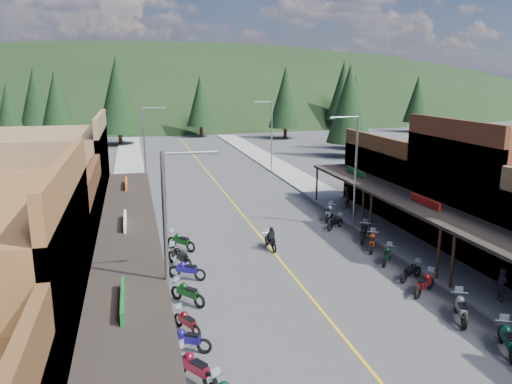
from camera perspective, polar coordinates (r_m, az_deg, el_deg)
ground at (r=27.39m, az=4.43°, el=-9.75°), size 220.00×220.00×0.00m
centerline at (r=45.91m, az=-3.40°, el=-0.33°), size 0.15×90.00×0.01m
sidewalk_west at (r=45.18m, az=-14.31°, el=-0.85°), size 3.40×94.00×0.15m
sidewalk_east at (r=48.19m, az=6.82°, el=0.32°), size 3.40×94.00×0.15m
shop_west_2 at (r=27.47m, az=-25.27°, el=-5.31°), size 10.90×9.00×6.20m
shop_west_3 at (r=36.39m, az=-22.65°, el=0.81°), size 10.90×10.20×8.20m
shop_east_2 at (r=34.43m, az=25.93°, el=-0.15°), size 10.90×9.00×8.20m
shop_east_3 at (r=42.23m, az=17.53°, el=1.41°), size 10.90×10.20×6.20m
streetlight_0 at (r=18.99m, az=-9.82°, el=-5.97°), size 2.16×0.18×8.00m
streetlight_1 at (r=46.36m, az=-12.45°, el=5.12°), size 2.16×0.18×8.00m
streetlight_2 at (r=35.83m, az=11.13°, el=2.93°), size 2.16×0.18×8.00m
streetlight_3 at (r=56.33m, az=1.66°, el=6.76°), size 2.16×0.18×8.00m
ridge_hill at (r=159.50m, az=-11.11°, el=8.96°), size 310.00×140.00×60.00m
pine_1 at (r=95.34m, az=-23.89°, el=9.90°), size 5.88×5.88×12.50m
pine_2 at (r=82.01m, az=-15.52°, el=10.73°), size 6.72×6.72×14.00m
pine_3 at (r=90.84m, az=-6.36°, el=10.34°), size 5.04×5.04×11.00m
pine_4 at (r=87.96m, az=3.41°, el=10.80°), size 5.88×5.88×12.50m
pine_5 at (r=104.80m, az=9.97°, el=11.40°), size 6.72×6.72×14.00m
pine_6 at (r=103.32m, az=17.95°, el=10.11°), size 5.04×5.04×11.00m
pine_8 at (r=65.60m, az=-26.38°, el=7.65°), size 4.48×4.48×10.00m
pine_9 at (r=76.16m, az=11.18°, el=9.60°), size 4.93×4.93×10.80m
pine_10 at (r=74.70m, az=-21.82°, el=9.18°), size 5.38×5.38×11.60m
pine_11 at (r=68.09m, az=10.62°, el=9.93°), size 5.82×5.82×12.40m
bike_west_4 at (r=18.72m, az=-7.08°, el=-19.12°), size 1.91×2.30×1.30m
bike_west_5 at (r=20.58m, az=-7.88°, el=-16.24°), size 2.06×1.49×1.13m
bike_west_6 at (r=21.92m, az=-7.89°, el=-14.38°), size 1.42×1.96×1.07m
bike_west_7 at (r=24.38m, az=-7.83°, el=-11.24°), size 1.91×2.12×1.23m
bike_west_8 at (r=27.14m, az=-7.89°, el=-8.70°), size 2.15×1.64×1.19m
bike_west_9 at (r=28.90m, az=-8.72°, el=-7.25°), size 1.73×2.35×1.29m
bike_west_10 at (r=31.60m, az=-8.56°, el=-5.50°), size 2.01×2.10×1.25m
bike_east_4 at (r=22.53m, az=26.86°, el=-14.69°), size 1.61×2.31×1.26m
bike_east_5 at (r=24.35m, az=22.39°, el=-12.10°), size 1.65×2.37×1.29m
bike_east_6 at (r=26.55m, az=18.71°, el=-9.79°), size 2.12×1.76×1.20m
bike_east_7 at (r=28.05m, az=17.29°, el=-8.60°), size 1.93×1.39×1.06m
bike_east_8 at (r=30.07m, az=14.75°, el=-6.92°), size 1.72×1.91×1.11m
bike_east_9 at (r=32.05m, az=13.15°, el=-5.46°), size 1.66×2.22×1.23m
bike_east_10 at (r=33.72m, az=12.23°, el=-4.45°), size 1.80×2.27×1.27m
bike_east_11 at (r=35.94m, az=9.04°, el=-3.37°), size 1.92×1.60×1.08m
bike_east_12 at (r=37.97m, az=8.38°, el=-2.27°), size 1.90×2.38×1.33m
rider_on_bike at (r=31.43m, az=1.68°, el=-5.49°), size 0.77×2.02×1.52m
pedestrian_east_a at (r=26.68m, az=26.24°, el=-9.49°), size 0.40×0.61×1.65m
pedestrian_east_b at (r=41.06m, az=10.21°, el=-0.59°), size 1.03×0.90×1.84m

